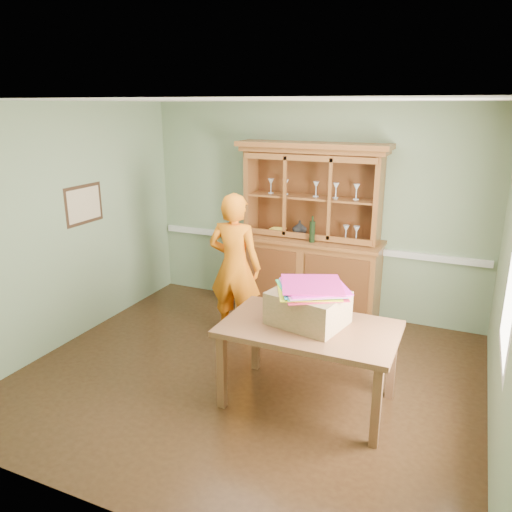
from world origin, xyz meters
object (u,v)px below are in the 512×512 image
at_px(china_hutch, 308,258).
at_px(person, 235,267).
at_px(dining_table, 309,335).
at_px(cardboard_box, 308,308).

height_order(china_hutch, person, china_hutch).
relative_size(china_hutch, dining_table, 1.44).
bearing_deg(cardboard_box, china_hutch, 107.89).
relative_size(dining_table, cardboard_box, 2.44).
height_order(dining_table, person, person).
bearing_deg(cardboard_box, person, 141.58).
xyz_separation_m(china_hutch, dining_table, (0.65, -1.95, -0.10)).
relative_size(china_hutch, person, 1.29).
distance_m(china_hutch, dining_table, 2.06).
relative_size(china_hutch, cardboard_box, 3.51).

